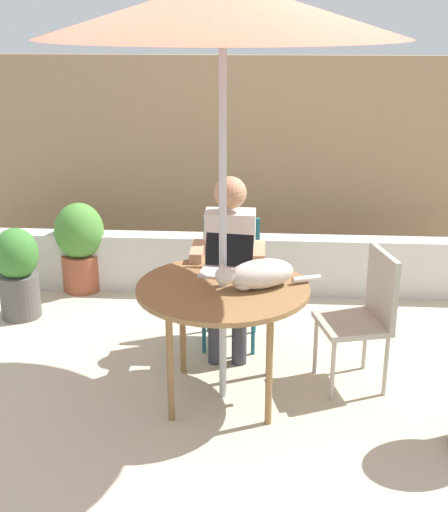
{
  "coord_description": "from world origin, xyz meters",
  "views": [
    {
      "loc": [
        0.26,
        -3.69,
        2.25
      ],
      "look_at": [
        0.0,
        0.1,
        0.89
      ],
      "focal_mm": 48.02,
      "sensor_mm": 36.0,
      "label": 1
    }
  ],
  "objects_px": {
    "patio_table": "(223,296)",
    "cat": "(257,275)",
    "patio_umbrella": "(223,9)",
    "potted_plant_by_chair": "(80,243)",
    "laptop": "(228,261)",
    "chair_empty": "(366,309)",
    "person_seated": "(230,256)",
    "potted_plant_corner": "(17,271)",
    "chair_occupied": "(231,271)"
  },
  "relations": [
    {
      "from": "chair_occupied",
      "to": "chair_empty",
      "type": "xyz_separation_m",
      "value": [
        0.87,
        -0.59,
        0.0
      ]
    },
    {
      "from": "patio_umbrella",
      "to": "chair_empty",
      "type": "bearing_deg",
      "value": 14.35
    },
    {
      "from": "chair_occupied",
      "to": "potted_plant_by_chair",
      "type": "bearing_deg",
      "value": 147.62
    },
    {
      "from": "patio_table",
      "to": "potted_plant_by_chair",
      "type": "bearing_deg",
      "value": 128.58
    },
    {
      "from": "chair_empty",
      "to": "patio_table",
      "type": "bearing_deg",
      "value": -165.65
    },
    {
      "from": "laptop",
      "to": "potted_plant_corner",
      "type": "height_order",
      "value": "laptop"
    },
    {
      "from": "person_seated",
      "to": "laptop",
      "type": "distance_m",
      "value": 0.41
    },
    {
      "from": "chair_empty",
      "to": "potted_plant_by_chair",
      "type": "distance_m",
      "value": 2.62
    },
    {
      "from": "chair_empty",
      "to": "potted_plant_corner",
      "type": "height_order",
      "value": "chair_empty"
    },
    {
      "from": "chair_occupied",
      "to": "potted_plant_by_chair",
      "type": "relative_size",
      "value": 1.16
    },
    {
      "from": "chair_empty",
      "to": "potted_plant_corner",
      "type": "relative_size",
      "value": 1.23
    },
    {
      "from": "laptop",
      "to": "potted_plant_corner",
      "type": "relative_size",
      "value": 0.46
    },
    {
      "from": "patio_umbrella",
      "to": "cat",
      "type": "xyz_separation_m",
      "value": [
        0.2,
        -0.02,
        -1.44
      ]
    },
    {
      "from": "patio_table",
      "to": "cat",
      "type": "distance_m",
      "value": 0.25
    },
    {
      "from": "patio_table",
      "to": "cat",
      "type": "bearing_deg",
      "value": -5.31
    },
    {
      "from": "patio_umbrella",
      "to": "cat",
      "type": "bearing_deg",
      "value": -5.31
    },
    {
      "from": "patio_umbrella",
      "to": "chair_empty",
      "type": "xyz_separation_m",
      "value": [
        0.87,
        0.22,
        -1.74
      ]
    },
    {
      "from": "patio_table",
      "to": "laptop",
      "type": "distance_m",
      "value": 0.29
    },
    {
      "from": "patio_umbrella",
      "to": "potted_plant_by_chair",
      "type": "relative_size",
      "value": 3.17
    },
    {
      "from": "person_seated",
      "to": "laptop",
      "type": "relative_size",
      "value": 3.68
    },
    {
      "from": "patio_table",
      "to": "patio_umbrella",
      "type": "height_order",
      "value": "patio_umbrella"
    },
    {
      "from": "patio_umbrella",
      "to": "potted_plant_corner",
      "type": "distance_m",
      "value": 2.72
    },
    {
      "from": "chair_occupied",
      "to": "potted_plant_corner",
      "type": "distance_m",
      "value": 1.68
    },
    {
      "from": "chair_empty",
      "to": "person_seated",
      "type": "height_order",
      "value": "person_seated"
    },
    {
      "from": "patio_umbrella",
      "to": "chair_occupied",
      "type": "distance_m",
      "value": 1.93
    },
    {
      "from": "potted_plant_by_chair",
      "to": "potted_plant_corner",
      "type": "distance_m",
      "value": 0.67
    },
    {
      "from": "chair_occupied",
      "to": "laptop",
      "type": "xyz_separation_m",
      "value": [
        0.01,
        -0.55,
        0.28
      ]
    },
    {
      "from": "cat",
      "to": "potted_plant_by_chair",
      "type": "relative_size",
      "value": 0.81
    },
    {
      "from": "patio_table",
      "to": "chair_occupied",
      "type": "height_order",
      "value": "chair_occupied"
    },
    {
      "from": "chair_occupied",
      "to": "potted_plant_by_chair",
      "type": "distance_m",
      "value": 1.56
    },
    {
      "from": "patio_table",
      "to": "cat",
      "type": "xyz_separation_m",
      "value": [
        0.2,
        -0.02,
        0.14
      ]
    },
    {
      "from": "potted_plant_by_chair",
      "to": "cat",
      "type": "bearing_deg",
      "value": -47.73
    },
    {
      "from": "potted_plant_by_chair",
      "to": "potted_plant_corner",
      "type": "relative_size",
      "value": 1.06
    },
    {
      "from": "chair_occupied",
      "to": "laptop",
      "type": "bearing_deg",
      "value": -88.7
    },
    {
      "from": "chair_occupied",
      "to": "potted_plant_by_chair",
      "type": "xyz_separation_m",
      "value": [
        -1.32,
        0.83,
        -0.1
      ]
    },
    {
      "from": "patio_umbrella",
      "to": "cat",
      "type": "height_order",
      "value": "patio_umbrella"
    },
    {
      "from": "patio_table",
      "to": "chair_empty",
      "type": "distance_m",
      "value": 0.91
    },
    {
      "from": "chair_occupied",
      "to": "potted_plant_by_chair",
      "type": "height_order",
      "value": "chair_occupied"
    },
    {
      "from": "patio_umbrella",
      "to": "laptop",
      "type": "bearing_deg",
      "value": 87.24
    },
    {
      "from": "chair_empty",
      "to": "potted_plant_by_chair",
      "type": "height_order",
      "value": "chair_empty"
    },
    {
      "from": "chair_occupied",
      "to": "laptop",
      "type": "height_order",
      "value": "laptop"
    },
    {
      "from": "patio_table",
      "to": "patio_umbrella",
      "type": "bearing_deg",
      "value": 0.0
    },
    {
      "from": "patio_table",
      "to": "chair_occupied",
      "type": "xyz_separation_m",
      "value": [
        0.0,
        0.82,
        -0.16
      ]
    },
    {
      "from": "person_seated",
      "to": "laptop",
      "type": "height_order",
      "value": "person_seated"
    },
    {
      "from": "laptop",
      "to": "chair_empty",
      "type": "bearing_deg",
      "value": -2.57
    },
    {
      "from": "potted_plant_by_chair",
      "to": "patio_umbrella",
      "type": "bearing_deg",
      "value": -51.42
    },
    {
      "from": "chair_occupied",
      "to": "person_seated",
      "type": "relative_size",
      "value": 0.72
    },
    {
      "from": "person_seated",
      "to": "potted_plant_corner",
      "type": "xyz_separation_m",
      "value": [
        -1.65,
        0.41,
        -0.31
      ]
    },
    {
      "from": "potted_plant_corner",
      "to": "cat",
      "type": "bearing_deg",
      "value": -30.49
    },
    {
      "from": "patio_table",
      "to": "chair_occupied",
      "type": "bearing_deg",
      "value": 90.0
    }
  ]
}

